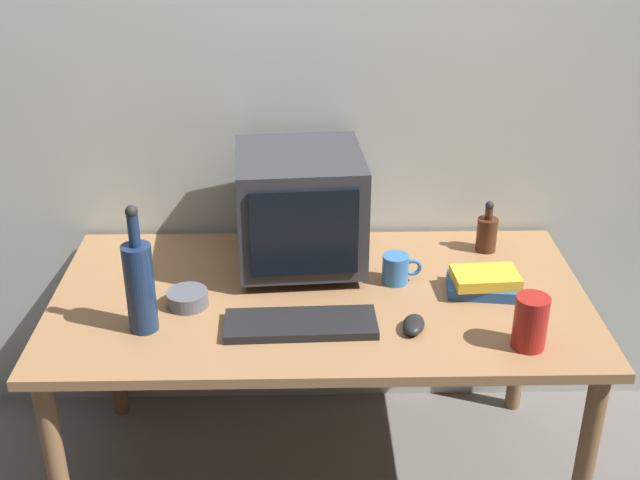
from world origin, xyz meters
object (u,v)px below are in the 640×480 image
object	(u,v)px
bottle_tall	(140,284)
metal_canister	(530,322)
mug	(396,269)
cd_spindle	(187,298)
keyboard	(301,324)
computer_mouse	(414,325)
book_stack	(484,282)
crt_monitor	(300,208)
bottle_short	(487,232)

from	to	relation	value
bottle_tall	metal_canister	world-z (taller)	bottle_tall
mug	cd_spindle	distance (m)	0.63
metal_canister	keyboard	bearing A→B (deg)	170.39
keyboard	computer_mouse	world-z (taller)	computer_mouse
book_stack	cd_spindle	size ratio (longest dim) A/B	1.86
keyboard	bottle_tall	size ratio (longest dim) A/B	1.13
mug	crt_monitor	bearing A→B (deg)	156.93
keyboard	computer_mouse	bearing A→B (deg)	-5.29
computer_mouse	bottle_short	xyz separation A→B (m)	(0.30, 0.48, 0.05)
computer_mouse	metal_canister	world-z (taller)	metal_canister
mug	metal_canister	xyz separation A→B (m)	(0.31, -0.35, 0.03)
book_stack	metal_canister	distance (m)	0.30
book_stack	mug	size ratio (longest dim) A/B	1.86
book_stack	cd_spindle	xyz separation A→B (m)	(-0.87, -0.06, -0.01)
keyboard	metal_canister	world-z (taller)	metal_canister
keyboard	mug	xyz separation A→B (m)	(0.29, 0.25, 0.03)
bottle_tall	metal_canister	bearing A→B (deg)	-5.98
computer_mouse	bottle_short	bearing A→B (deg)	72.97
crt_monitor	book_stack	world-z (taller)	crt_monitor
mug	cd_spindle	bearing A→B (deg)	-168.66
computer_mouse	mug	world-z (taller)	mug
computer_mouse	cd_spindle	xyz separation A→B (m)	(-0.64, 0.15, 0.00)
keyboard	bottle_short	xyz separation A→B (m)	(0.61, 0.46, 0.05)
crt_monitor	computer_mouse	xyz separation A→B (m)	(0.31, -0.39, -0.17)
keyboard	cd_spindle	size ratio (longest dim) A/B	3.50
computer_mouse	bottle_tall	distance (m)	0.75
bottle_short	keyboard	bearing A→B (deg)	-142.93
crt_monitor	metal_canister	world-z (taller)	crt_monitor
bottle_short	book_stack	world-z (taller)	bottle_short
crt_monitor	keyboard	world-z (taller)	crt_monitor
bottle_tall	bottle_short	distance (m)	1.13
keyboard	bottle_short	size ratio (longest dim) A/B	2.41
keyboard	bottle_tall	distance (m)	0.45
computer_mouse	cd_spindle	world-z (taller)	cd_spindle
crt_monitor	cd_spindle	world-z (taller)	crt_monitor
keyboard	cd_spindle	world-z (taller)	cd_spindle
computer_mouse	crt_monitor	bearing A→B (deg)	143.14
bottle_tall	computer_mouse	bearing A→B (deg)	-1.91
computer_mouse	bottle_short	size ratio (longest dim) A/B	0.57
keyboard	book_stack	world-z (taller)	book_stack
metal_canister	book_stack	bearing A→B (deg)	102.01
crt_monitor	metal_canister	size ratio (longest dim) A/B	2.75
metal_canister	bottle_tall	bearing A→B (deg)	174.02
cd_spindle	bottle_short	bearing A→B (deg)	19.47
bottle_short	cd_spindle	distance (m)	0.99
crt_monitor	cd_spindle	xyz separation A→B (m)	(-0.33, -0.25, -0.17)
bottle_tall	mug	bearing A→B (deg)	18.77
bottle_short	book_stack	distance (m)	0.28
cd_spindle	keyboard	bearing A→B (deg)	-21.31
bottle_short	mug	xyz separation A→B (m)	(-0.32, -0.21, -0.02)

